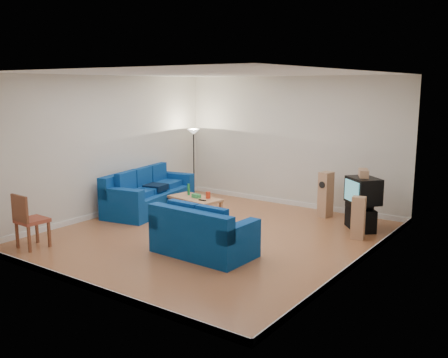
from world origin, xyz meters
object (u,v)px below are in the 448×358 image
Objects in this scene: television at (363,190)px; sofa_loveseat at (202,237)px; sofa_three_seat at (147,196)px; coffee_table at (195,200)px; tv_stand at (360,218)px.

sofa_loveseat is at bearing -79.08° from television.
sofa_three_seat is 5.03m from television.
coffee_table is 3.67m from tv_stand.
sofa_loveseat reaches higher than coffee_table.
television reaches higher than coffee_table.
sofa_three_seat is at bearing -113.30° from tv_stand.
coffee_table is (-1.75, 1.99, 0.06)m from sofa_loveseat.
television reaches higher than sofa_three_seat.
tv_stand is (3.46, 1.21, -0.16)m from coffee_table.
sofa_three_seat is at bearing -124.09° from television.
television is at bearing 95.33° from sofa_three_seat.
sofa_loveseat is 1.35× the size of coffee_table.
coffee_table is (1.31, 0.21, 0.04)m from sofa_three_seat.
tv_stand is at bearing 63.56° from sofa_loveseat.
coffee_table is at bearing 133.06° from sofa_loveseat.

